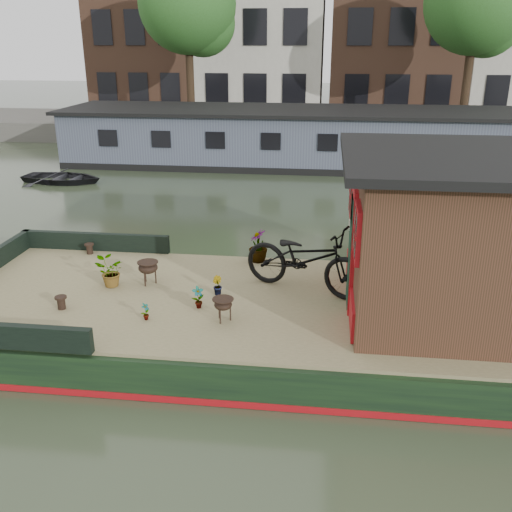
# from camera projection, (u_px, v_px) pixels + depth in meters

# --- Properties ---
(ground) EXTENTS (120.00, 120.00, 0.00)m
(ground) POSITION_uv_depth(u_px,v_px,m) (320.00, 339.00, 9.26)
(ground) COLOR #24301E
(ground) RESTS_ON ground
(houseboat_hull) EXTENTS (14.01, 4.02, 0.60)m
(houseboat_hull) POSITION_uv_depth(u_px,v_px,m) (239.00, 320.00, 9.31)
(houseboat_hull) COLOR black
(houseboat_hull) RESTS_ON ground
(houseboat_deck) EXTENTS (11.80, 3.80, 0.05)m
(houseboat_deck) POSITION_uv_depth(u_px,v_px,m) (322.00, 305.00, 9.04)
(houseboat_deck) COLOR #8C8056
(houseboat_deck) RESTS_ON houseboat_hull
(bow_bulwark) EXTENTS (3.00, 4.00, 0.35)m
(bow_bulwark) POSITION_uv_depth(u_px,v_px,m) (18.00, 278.00, 9.55)
(bow_bulwark) COLOR black
(bow_bulwark) RESTS_ON houseboat_deck
(cabin) EXTENTS (4.00, 3.50, 2.42)m
(cabin) POSITION_uv_depth(u_px,v_px,m) (475.00, 235.00, 8.34)
(cabin) COLOR black
(cabin) RESTS_ON houseboat_deck
(bicycle) EXTENTS (2.26, 1.48, 1.12)m
(bicycle) POSITION_uv_depth(u_px,v_px,m) (305.00, 259.00, 9.30)
(bicycle) COLOR black
(bicycle) RESTS_ON houseboat_deck
(potted_plant_a) EXTENTS (0.23, 0.21, 0.36)m
(potted_plant_a) POSITION_uv_depth(u_px,v_px,m) (198.00, 297.00, 8.81)
(potted_plant_a) COLOR brown
(potted_plant_a) RESTS_ON houseboat_deck
(potted_plant_b) EXTENTS (0.22, 0.22, 0.32)m
(potted_plant_b) POSITION_uv_depth(u_px,v_px,m) (217.00, 286.00, 9.29)
(potted_plant_b) COLOR maroon
(potted_plant_b) RESTS_ON houseboat_deck
(potted_plant_c) EXTENTS (0.56, 0.52, 0.51)m
(potted_plant_c) POSITION_uv_depth(u_px,v_px,m) (109.00, 272.00, 9.56)
(potted_plant_c) COLOR #B47034
(potted_plant_c) RESTS_ON houseboat_deck
(potted_plant_d) EXTENTS (0.42, 0.42, 0.62)m
(potted_plant_d) POSITION_uv_depth(u_px,v_px,m) (258.00, 246.00, 10.64)
(potted_plant_d) COLOR maroon
(potted_plant_d) RESTS_ON houseboat_deck
(potted_plant_e) EXTENTS (0.14, 0.17, 0.27)m
(potted_plant_e) POSITION_uv_depth(u_px,v_px,m) (146.00, 312.00, 8.45)
(potted_plant_e) COLOR #A93C31
(potted_plant_e) RESTS_ON houseboat_deck
(brazier_front) EXTENTS (0.37, 0.37, 0.36)m
(brazier_front) POSITION_uv_depth(u_px,v_px,m) (223.00, 310.00, 8.40)
(brazier_front) COLOR black
(brazier_front) RESTS_ON houseboat_deck
(brazier_rear) EXTENTS (0.39, 0.39, 0.40)m
(brazier_rear) POSITION_uv_depth(u_px,v_px,m) (148.00, 273.00, 9.69)
(brazier_rear) COLOR black
(brazier_rear) RESTS_ON houseboat_deck
(bollard_port) EXTENTS (0.18, 0.18, 0.20)m
(bollard_port) POSITION_uv_depth(u_px,v_px,m) (90.00, 249.00, 11.09)
(bollard_port) COLOR black
(bollard_port) RESTS_ON houseboat_deck
(bollard_stbd) EXTENTS (0.18, 0.18, 0.21)m
(bollard_stbd) POSITION_uv_depth(u_px,v_px,m) (61.00, 303.00, 8.81)
(bollard_stbd) COLOR black
(bollard_stbd) RESTS_ON houseboat_deck
(dinghy) EXTENTS (2.92, 2.20, 0.57)m
(dinghy) POSITION_uv_depth(u_px,v_px,m) (62.00, 174.00, 19.42)
(dinghy) COLOR black
(dinghy) RESTS_ON ground
(far_houseboat) EXTENTS (20.40, 4.40, 2.11)m
(far_houseboat) POSITION_uv_depth(u_px,v_px,m) (328.00, 140.00, 21.91)
(far_houseboat) COLOR #47505E
(far_houseboat) RESTS_ON ground
(quay) EXTENTS (60.00, 6.00, 0.90)m
(quay) POSITION_uv_depth(u_px,v_px,m) (328.00, 129.00, 28.12)
(quay) COLOR #47443F
(quay) RESTS_ON ground
(tree_left) EXTENTS (4.40, 4.40, 7.40)m
(tree_left) POSITION_uv_depth(u_px,v_px,m) (191.00, 8.00, 25.60)
(tree_left) COLOR #332316
(tree_left) RESTS_ON quay
(tree_right) EXTENTS (4.40, 4.40, 7.40)m
(tree_right) POSITION_uv_depth(u_px,v_px,m) (479.00, 6.00, 24.16)
(tree_right) COLOR #332316
(tree_right) RESTS_ON quay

